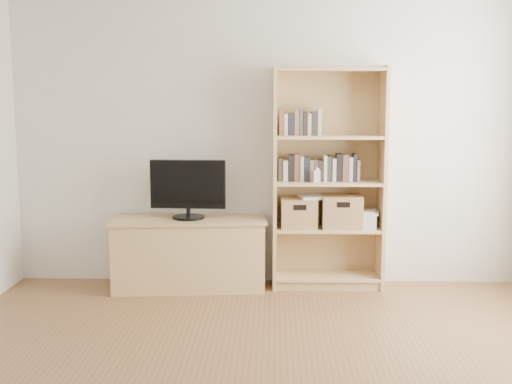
{
  "coord_description": "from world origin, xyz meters",
  "views": [
    {
      "loc": [
        0.07,
        -3.2,
        1.66
      ],
      "look_at": [
        -0.07,
        1.9,
        0.91
      ],
      "focal_mm": 45.0,
      "sensor_mm": 36.0,
      "label": 1
    }
  ],
  "objects_px": {
    "basket_left": "(298,213)",
    "bookshelf": "(328,179)",
    "laptop": "(317,197)",
    "tv_stand": "(189,254)",
    "basket_right": "(341,211)",
    "television": "(188,189)",
    "baby_monitor": "(317,177)"
  },
  "relations": [
    {
      "from": "basket_left",
      "to": "bookshelf",
      "type": "bearing_deg",
      "value": -1.42
    },
    {
      "from": "laptop",
      "to": "tv_stand",
      "type": "bearing_deg",
      "value": 171.35
    },
    {
      "from": "basket_right",
      "to": "laptop",
      "type": "relative_size",
      "value": 1.15
    },
    {
      "from": "bookshelf",
      "to": "television",
      "type": "distance_m",
      "value": 1.22
    },
    {
      "from": "baby_monitor",
      "to": "laptop",
      "type": "xyz_separation_m",
      "value": [
        0.01,
        0.1,
        -0.19
      ]
    },
    {
      "from": "bookshelf",
      "to": "basket_right",
      "type": "relative_size",
      "value": 5.61
    },
    {
      "from": "basket_left",
      "to": "laptop",
      "type": "relative_size",
      "value": 1.04
    },
    {
      "from": "bookshelf",
      "to": "basket_left",
      "type": "distance_m",
      "value": 0.39
    },
    {
      "from": "tv_stand",
      "to": "bookshelf",
      "type": "bearing_deg",
      "value": -1.86
    },
    {
      "from": "television",
      "to": "basket_right",
      "type": "height_order",
      "value": "television"
    },
    {
      "from": "baby_monitor",
      "to": "basket_left",
      "type": "relative_size",
      "value": 0.34
    },
    {
      "from": "television",
      "to": "baby_monitor",
      "type": "bearing_deg",
      "value": 0.4
    },
    {
      "from": "laptop",
      "to": "basket_left",
      "type": "bearing_deg",
      "value": 168.31
    },
    {
      "from": "television",
      "to": "baby_monitor",
      "type": "xyz_separation_m",
      "value": [
        1.11,
        -0.04,
        0.12
      ]
    },
    {
      "from": "television",
      "to": "laptop",
      "type": "relative_size",
      "value": 2.17
    },
    {
      "from": "baby_monitor",
      "to": "laptop",
      "type": "relative_size",
      "value": 0.35
    },
    {
      "from": "basket_left",
      "to": "laptop",
      "type": "bearing_deg",
      "value": -3.27
    },
    {
      "from": "basket_left",
      "to": "tv_stand",
      "type": "bearing_deg",
      "value": -179.73
    },
    {
      "from": "laptop",
      "to": "baby_monitor",
      "type": "bearing_deg",
      "value": -107.23
    },
    {
      "from": "baby_monitor",
      "to": "bookshelf",
      "type": "bearing_deg",
      "value": 46.35
    },
    {
      "from": "bookshelf",
      "to": "basket_right",
      "type": "bearing_deg",
      "value": -2.6
    },
    {
      "from": "television",
      "to": "baby_monitor",
      "type": "height_order",
      "value": "television"
    },
    {
      "from": "television",
      "to": "basket_left",
      "type": "distance_m",
      "value": 0.98
    },
    {
      "from": "tv_stand",
      "to": "basket_right",
      "type": "xyz_separation_m",
      "value": [
        1.33,
        0.07,
        0.38
      ]
    },
    {
      "from": "television",
      "to": "baby_monitor",
      "type": "distance_m",
      "value": 1.11
    },
    {
      "from": "tv_stand",
      "to": "bookshelf",
      "type": "distance_m",
      "value": 1.39
    },
    {
      "from": "tv_stand",
      "to": "basket_right",
      "type": "height_order",
      "value": "basket_right"
    },
    {
      "from": "basket_left",
      "to": "basket_right",
      "type": "distance_m",
      "value": 0.37
    },
    {
      "from": "bookshelf",
      "to": "tv_stand",
      "type": "bearing_deg",
      "value": -177.48
    },
    {
      "from": "baby_monitor",
      "to": "basket_left",
      "type": "height_order",
      "value": "baby_monitor"
    },
    {
      "from": "television",
      "to": "laptop",
      "type": "bearing_deg",
      "value": 5.54
    },
    {
      "from": "basket_left",
      "to": "basket_right",
      "type": "height_order",
      "value": "basket_right"
    }
  ]
}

